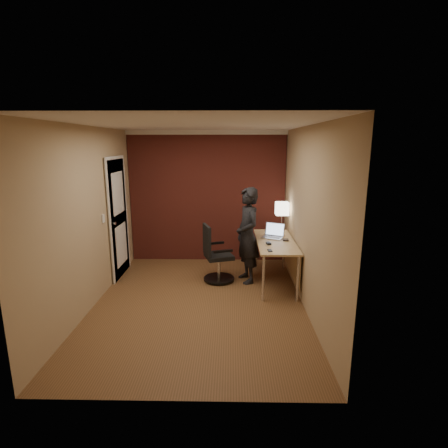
{
  "coord_description": "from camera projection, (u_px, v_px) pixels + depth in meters",
  "views": [
    {
      "loc": [
        0.45,
        -4.69,
        2.26
      ],
      "look_at": [
        0.35,
        0.55,
        1.05
      ],
      "focal_mm": 28.0,
      "sensor_mm": 36.0,
      "label": 1
    }
  ],
  "objects": [
    {
      "name": "phone",
      "position": [
        270.0,
        251.0,
        5.1
      ],
      "size": [
        0.07,
        0.12,
        0.01
      ],
      "primitive_type": "cube",
      "rotation": [
        0.0,
        0.0,
        0.09
      ],
      "color": "black",
      "rests_on": "desk"
    },
    {
      "name": "mouse",
      "position": [
        268.0,
        243.0,
        5.42
      ],
      "size": [
        0.08,
        0.11,
        0.03
      ],
      "primitive_type": "cube",
      "rotation": [
        0.0,
        0.0,
        0.23
      ],
      "color": "black",
      "rests_on": "desk"
    },
    {
      "name": "wallet",
      "position": [
        286.0,
        240.0,
        5.65
      ],
      "size": [
        0.1,
        0.12,
        0.02
      ],
      "primitive_type": "cube",
      "rotation": [
        0.0,
        0.0,
        -0.06
      ],
      "color": "black",
      "rests_on": "desk"
    },
    {
      "name": "desk_lamp",
      "position": [
        282.0,
        209.0,
        6.09
      ],
      "size": [
        0.22,
        0.22,
        0.54
      ],
      "color": "silver",
      "rests_on": "desk"
    },
    {
      "name": "desk",
      "position": [
        280.0,
        248.0,
        5.67
      ],
      "size": [
        0.6,
        1.5,
        0.73
      ],
      "color": "tan",
      "rests_on": "ground"
    },
    {
      "name": "room",
      "position": [
        191.0,
        194.0,
        6.29
      ],
      "size": [
        4.0,
        4.0,
        4.0
      ],
      "color": "brown",
      "rests_on": "ground"
    },
    {
      "name": "person",
      "position": [
        247.0,
        235.0,
        5.72
      ],
      "size": [
        0.54,
        0.67,
        1.58
      ],
      "primitive_type": "imported",
      "rotation": [
        0.0,
        0.0,
        -1.26
      ],
      "color": "black",
      "rests_on": "ground"
    },
    {
      "name": "office_chair",
      "position": [
        215.0,
        257.0,
        5.8
      ],
      "size": [
        0.54,
        0.6,
        0.95
      ],
      "color": "black",
      "rests_on": "ground"
    },
    {
      "name": "laptop",
      "position": [
        273.0,
        233.0,
        5.84
      ],
      "size": [
        0.41,
        0.38,
        0.23
      ],
      "color": "silver",
      "rests_on": "desk"
    }
  ]
}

